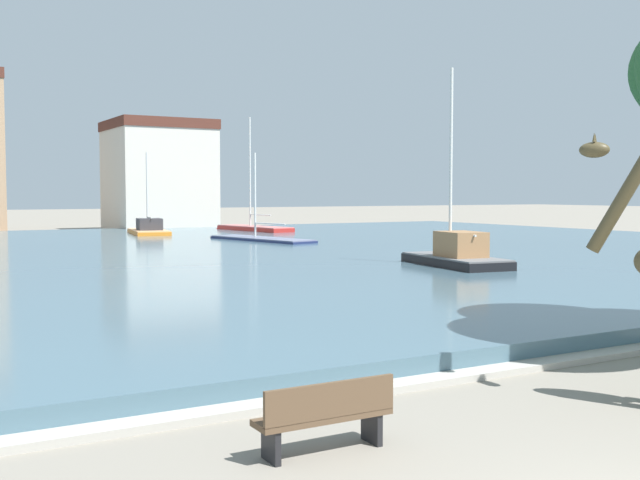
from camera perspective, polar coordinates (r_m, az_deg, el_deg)
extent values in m
cube|color=#476675|center=(35.94, -19.65, -1.47)|extent=(81.40, 49.77, 0.43)
cube|color=#ADA89E|center=(12.27, 1.47, -11.41)|extent=(81.40, 0.50, 0.12)
cylinder|color=#4C4228|center=(12.49, 21.49, 2.76)|extent=(0.73, 0.95, 1.64)
ellipsoid|color=#4C4228|center=(12.55, 19.70, 6.32)|extent=(0.45, 0.51, 0.24)
cone|color=#4C4228|center=(12.50, 19.68, 7.21)|extent=(0.05, 0.05, 0.14)
cone|color=#4C4228|center=(12.63, 19.76, 7.18)|extent=(0.05, 0.05, 0.14)
cube|color=navy|center=(44.80, -4.37, -0.24)|extent=(3.48, 8.06, 0.55)
ellipsoid|color=navy|center=(47.80, -7.12, -0.02)|extent=(2.18, 3.04, 0.52)
cube|color=slate|center=(44.78, -4.37, 0.15)|extent=(3.41, 7.90, 0.06)
cylinder|color=silver|center=(45.17, -4.85, 3.31)|extent=(0.12, 0.12, 5.00)
cylinder|color=silver|center=(44.12, -3.75, 1.23)|extent=(0.68, 2.70, 0.08)
cube|color=black|center=(29.78, 10.00, -2.00)|extent=(2.65, 5.30, 0.75)
ellipsoid|color=black|center=(31.85, 7.72, -1.63)|extent=(2.00, 2.00, 0.71)
cube|color=slate|center=(29.75, 10.01, -1.23)|extent=(2.59, 5.19, 0.06)
cube|color=#9E7047|center=(29.39, 10.41, -0.31)|extent=(1.61, 1.95, 0.95)
cylinder|color=silver|center=(29.99, 9.70, 5.67)|extent=(0.12, 0.12, 7.23)
cylinder|color=silver|center=(29.26, 10.55, 0.39)|extent=(0.32, 1.77, 0.08)
cube|color=orange|center=(52.98, -12.61, 0.33)|extent=(3.00, 5.80, 0.67)
ellipsoid|color=orange|center=(55.58, -12.99, 0.47)|extent=(2.23, 2.21, 0.64)
cube|color=#E2A56E|center=(52.96, -12.61, 0.72)|extent=(2.94, 5.68, 0.06)
cube|color=#333338|center=(52.53, -12.56, 1.16)|extent=(1.80, 2.15, 0.77)
cylinder|color=silver|center=(53.31, -12.72, 3.54)|extent=(0.12, 0.12, 5.26)
cylinder|color=silver|center=(52.38, -12.54, 1.65)|extent=(0.38, 1.92, 0.08)
cube|color=red|center=(56.56, -4.88, 0.62)|extent=(3.10, 7.51, 0.71)
ellipsoid|color=red|center=(59.44, -6.79, 0.75)|extent=(2.09, 2.81, 0.68)
cube|color=#C7716E|center=(56.54, -4.88, 1.01)|extent=(3.04, 7.36, 0.06)
cylinder|color=silver|center=(56.96, -5.22, 5.05)|extent=(0.12, 0.12, 8.04)
cylinder|color=silver|center=(55.91, -4.46, 1.88)|extent=(0.53, 2.53, 0.08)
cube|color=brown|center=(9.77, 0.24, -12.97)|extent=(1.80, 0.44, 0.08)
cube|color=brown|center=(9.54, 0.82, -11.81)|extent=(1.80, 0.06, 0.44)
cube|color=black|center=(9.51, -3.66, -14.85)|extent=(0.08, 0.40, 0.45)
cube|color=black|center=(10.19, 3.86, -13.58)|extent=(0.08, 0.40, 0.45)
cube|color=beige|center=(65.48, -11.89, 4.30)|extent=(7.75, 7.98, 8.35)
cube|color=#51281E|center=(65.71, -11.94, 8.29)|extent=(7.90, 8.14, 0.80)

